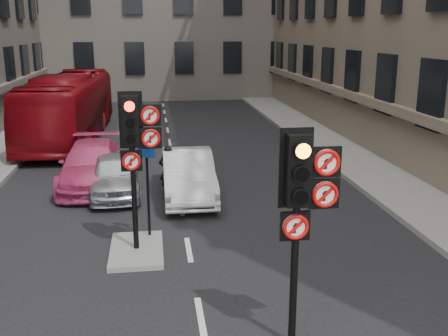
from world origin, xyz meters
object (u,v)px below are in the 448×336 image
object	(u,v)px
car_white	(188,174)
bus_red	(69,107)
signal_near	(303,194)
motorcyclist	(168,170)
car_pink	(92,165)
signal_far	(135,138)
car_silver	(114,174)
info_sign	(147,177)
motorcycle	(208,180)

from	to	relation	value
car_white	bus_red	xyz separation A→B (m)	(-4.78, 9.29, 0.80)
signal_near	motorcyclist	world-z (taller)	signal_near
signal_near	motorcyclist	xyz separation A→B (m)	(-1.80, 8.32, -1.81)
signal_near	car_pink	bearing A→B (deg)	113.68
signal_far	car_silver	bearing A→B (deg)	100.54
signal_near	info_sign	world-z (taller)	signal_near
car_white	motorcycle	size ratio (longest dim) A/B	2.69
motorcycle	info_sign	distance (m)	4.02
bus_red	motorcycle	bearing A→B (deg)	-56.48
car_silver	car_pink	xyz separation A→B (m)	(-0.78, 1.08, 0.06)
car_white	motorcyclist	size ratio (longest dim) A/B	2.77
signal_near	motorcycle	world-z (taller)	signal_near
signal_far	car_pink	bearing A→B (deg)	106.11
car_white	bus_red	size ratio (longest dim) A/B	0.40
bus_red	car_white	bearing A→B (deg)	-59.88
signal_far	info_sign	bearing A→B (deg)	73.83
car_pink	car_silver	bearing A→B (deg)	-54.83
car_silver	bus_red	bearing A→B (deg)	102.40
bus_red	info_sign	distance (m)	13.07
car_white	motorcycle	xyz separation A→B (m)	(0.64, 0.14, -0.23)
signal_near	bus_red	world-z (taller)	signal_near
motorcycle	motorcyclist	xyz separation A→B (m)	(-1.23, 0.17, 0.29)
signal_near	car_silver	size ratio (longest dim) A/B	0.96
signal_near	car_white	distance (m)	8.31
car_white	car_pink	world-z (taller)	car_white
car_pink	motorcyclist	world-z (taller)	motorcyclist
car_pink	motorcyclist	bearing A→B (deg)	-29.36
car_silver	motorcycle	distance (m)	2.92
car_white	car_pink	bearing A→B (deg)	151.64
car_silver	info_sign	xyz separation A→B (m)	(1.06, -3.83, 0.96)
signal_near	car_white	world-z (taller)	signal_near
car_white	motorcyclist	world-z (taller)	motorcyclist
car_silver	car_pink	bearing A→B (deg)	122.08
car_silver	info_sign	size ratio (longest dim) A/B	1.63
car_silver	signal_near	bearing A→B (deg)	-71.86
signal_near	bus_red	bearing A→B (deg)	109.09
motorcyclist	car_white	bearing A→B (deg)	154.11
bus_red	motorcyclist	world-z (taller)	bus_red
signal_near	signal_far	size ratio (longest dim) A/B	1.00
car_pink	motorcyclist	distance (m)	2.78
signal_far	bus_red	xyz separation A→B (m)	(-3.39, 13.30, -1.20)
car_pink	motorcyclist	xyz separation A→B (m)	(2.44, -1.33, 0.08)
car_silver	motorcyclist	world-z (taller)	motorcyclist
motorcyclist	info_sign	world-z (taller)	info_sign
car_pink	motorcyclist	size ratio (longest dim) A/B	3.09
signal_far	motorcycle	bearing A→B (deg)	63.91
car_white	info_sign	distance (m)	3.58
car_pink	bus_red	world-z (taller)	bus_red
signal_near	car_white	bearing A→B (deg)	98.59
signal_near	car_pink	distance (m)	10.70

